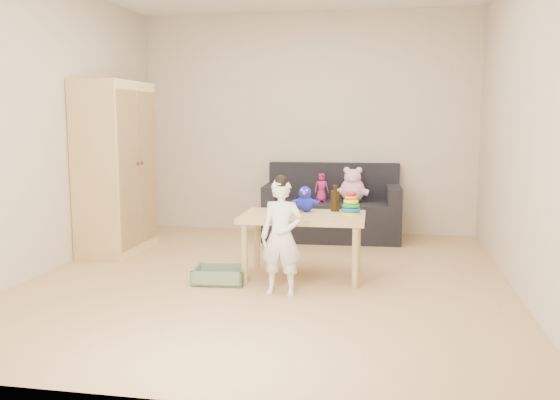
% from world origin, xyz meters
% --- Properties ---
extents(room, '(4.50, 4.50, 4.50)m').
position_xyz_m(room, '(0.00, 0.00, 1.30)').
color(room, tan).
rests_on(room, ground).
extents(wardrobe, '(0.48, 0.96, 1.73)m').
position_xyz_m(wardrobe, '(-1.75, 0.78, 0.87)').
color(wardrobe, '#ECCB82').
rests_on(wardrobe, ground).
extents(sofa, '(1.55, 0.83, 0.43)m').
position_xyz_m(sofa, '(0.36, 1.83, 0.21)').
color(sofa, black).
rests_on(sofa, ground).
extents(play_table, '(1.06, 0.68, 0.55)m').
position_xyz_m(play_table, '(0.28, 0.11, 0.27)').
color(play_table, tan).
rests_on(play_table, ground).
extents(storage_bin, '(0.46, 0.36, 0.13)m').
position_xyz_m(storage_bin, '(-0.38, -0.18, 0.06)').
color(storage_bin, '#67805D').
rests_on(storage_bin, ground).
extents(toddler, '(0.33, 0.23, 0.88)m').
position_xyz_m(toddler, '(0.18, -0.40, 0.44)').
color(toddler, white).
rests_on(toddler, ground).
extents(pink_bear, '(0.31, 0.27, 0.33)m').
position_xyz_m(pink_bear, '(0.59, 1.83, 0.59)').
color(pink_bear, '#FFBBDB').
rests_on(pink_bear, sofa).
extents(doll, '(0.19, 0.15, 0.32)m').
position_xyz_m(doll, '(0.24, 1.79, 0.59)').
color(doll, '#B02173').
rests_on(doll, sofa).
extents(ring_stacker, '(0.17, 0.17, 0.19)m').
position_xyz_m(ring_stacker, '(0.68, 0.21, 0.63)').
color(ring_stacker, '#FFFE0D').
rests_on(ring_stacker, play_table).
extents(brown_bottle, '(0.08, 0.08, 0.23)m').
position_xyz_m(brown_bottle, '(0.53, 0.34, 0.65)').
color(brown_bottle, black).
rests_on(brown_bottle, play_table).
extents(blue_plush, '(0.21, 0.18, 0.23)m').
position_xyz_m(blue_plush, '(0.27, 0.27, 0.66)').
color(blue_plush, '#1B28F7').
rests_on(blue_plush, play_table).
extents(wooden_figure, '(0.05, 0.04, 0.10)m').
position_xyz_m(wooden_figure, '(0.20, 0.09, 0.60)').
color(wooden_figure, brown).
rests_on(wooden_figure, play_table).
extents(yellow_book, '(0.28, 0.28, 0.02)m').
position_xyz_m(yellow_book, '(0.13, 0.20, 0.56)').
color(yellow_book, orange).
rests_on(yellow_book, play_table).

